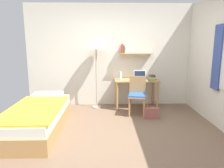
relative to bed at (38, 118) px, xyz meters
name	(u,v)px	position (x,y,z in m)	size (l,w,h in m)	color
ground_plane	(116,137)	(1.46, -0.35, -0.24)	(5.28, 5.28, 0.00)	brown
wall_back	(113,56)	(1.47, 1.68, 1.06)	(4.40, 0.27, 2.60)	silver
bed	(38,118)	(0.00, 0.00, 0.00)	(0.91, 2.03, 0.54)	#B2844C
desk	(136,85)	(2.05, 1.35, 0.36)	(1.09, 0.57, 0.73)	#B2844C
desk_chair	(137,94)	(2.00, 0.85, 0.24)	(0.47, 0.48, 0.87)	#B2844C
standing_lamp	(96,47)	(1.05, 1.37, 1.28)	(0.43, 0.43, 1.71)	#B2A893
laptop	(140,77)	(2.14, 1.35, 0.55)	(0.31, 0.24, 0.22)	#B7BABF
water_bottle	(120,76)	(1.64, 1.34, 0.59)	(0.07, 0.07, 0.20)	silver
book_stack	(152,77)	(2.42, 1.30, 0.55)	(0.19, 0.26, 0.11)	#4CA856
handbag	(151,113)	(2.28, 0.54, -0.11)	(0.31, 0.12, 0.40)	#99564C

